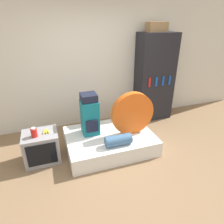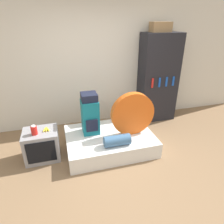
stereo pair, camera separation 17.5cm
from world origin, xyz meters
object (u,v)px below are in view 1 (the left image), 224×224
backpack (90,115)px  canister (34,132)px  sleeping_roll (118,140)px  television (42,147)px  cardboard_box (157,27)px  bookshelf (155,78)px  tent_bag (132,113)px

backpack → canister: (-0.95, -0.21, -0.06)m
backpack → sleeping_roll: backpack is taller
sleeping_roll → television: bearing=162.2°
canister → backpack: bearing=12.5°
backpack → cardboard_box: cardboard_box is taller
sleeping_roll → backpack: bearing=122.7°
canister → bookshelf: bookshelf is taller
canister → cardboard_box: 3.14m
sleeping_roll → canister: 1.36m
sleeping_roll → television: television is taller
tent_bag → canister: bearing=178.9°
television → canister: canister is taller
television → backpack: bearing=9.6°
bookshelf → sleeping_roll: bearing=-136.8°
backpack → sleeping_roll: 0.71m
cardboard_box → television: bearing=-160.5°
television → bookshelf: size_ratio=0.29×
sleeping_roll → tent_bag: bearing=38.9°
tent_bag → television: size_ratio=1.39×
canister → sleeping_roll: bearing=-14.4°
backpack → bookshelf: (1.71, 0.73, 0.32)m
tent_bag → canister: size_ratio=4.98×
tent_bag → television: (-1.61, 0.09, -0.42)m
television → sleeping_roll: bearing=-17.8°
backpack → cardboard_box: size_ratio=1.84×
tent_bag → cardboard_box: 1.93m
canister → tent_bag: bearing=-1.1°
backpack → television: (-0.88, -0.15, -0.40)m
canister → bookshelf: 2.85m
television → cardboard_box: 3.24m
bookshelf → cardboard_box: (-0.05, 0.02, 1.08)m
television → bookshelf: bearing=18.7°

